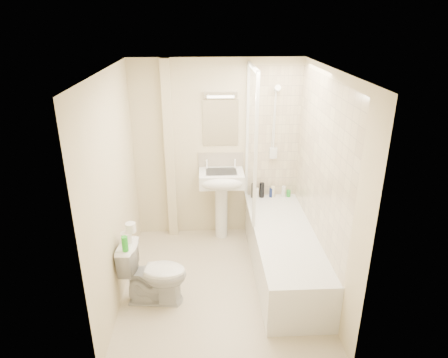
{
  "coord_description": "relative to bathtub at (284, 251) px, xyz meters",
  "views": [
    {
      "loc": [
        -0.16,
        -3.79,
        2.88
      ],
      "look_at": [
        0.04,
        0.2,
        1.23
      ],
      "focal_mm": 32.0,
      "sensor_mm": 36.0,
      "label": 1
    }
  ],
  "objects": [
    {
      "name": "wall_back",
      "position": [
        -0.75,
        1.05,
        0.91
      ],
      "size": [
        2.2,
        0.02,
        2.4
      ],
      "primitive_type": "cube",
      "color": "beige",
      "rests_on": "ground"
    },
    {
      "name": "pipe_boxing",
      "position": [
        -1.37,
        0.99,
        0.91
      ],
      "size": [
        0.12,
        0.12,
        2.4
      ],
      "primitive_type": "cube",
      "color": "beige",
      "rests_on": "ground"
    },
    {
      "name": "strip_light",
      "position": [
        -0.7,
        1.02,
        1.66
      ],
      "size": [
        0.42,
        0.07,
        0.07
      ],
      "primitive_type": "cube",
      "color": "silver",
      "rests_on": "wall_back"
    },
    {
      "name": "bottle_white_a",
      "position": [
        -0.21,
        0.96,
        0.33
      ],
      "size": [
        0.06,
        0.06,
        0.13
      ],
      "primitive_type": "cylinder",
      "color": "white",
      "rests_on": "bathtub"
    },
    {
      "name": "tile_right",
      "position": [
        0.34,
        0.0,
        1.14
      ],
      "size": [
        0.01,
        2.1,
        1.75
      ],
      "primitive_type": "cube",
      "color": "beige",
      "rests_on": "wall_right"
    },
    {
      "name": "wall_left",
      "position": [
        -1.85,
        -0.2,
        0.91
      ],
      "size": [
        0.02,
        2.5,
        2.4
      ],
      "primitive_type": "cube",
      "color": "beige",
      "rests_on": "ground"
    },
    {
      "name": "tile_back",
      "position": [
        0.0,
        1.04,
        1.14
      ],
      "size": [
        0.7,
        0.01,
        1.75
      ],
      "primitive_type": "cube",
      "color": "beige",
      "rests_on": "wall_back"
    },
    {
      "name": "floor",
      "position": [
        -0.75,
        -0.2,
        -0.29
      ],
      "size": [
        2.5,
        2.5,
        0.0
      ],
      "primitive_type": "plane",
      "color": "beige",
      "rests_on": "ground"
    },
    {
      "name": "mirror",
      "position": [
        -0.7,
        1.04,
        1.29
      ],
      "size": [
        0.46,
        0.01,
        0.6
      ],
      "primitive_type": "cube",
      "color": "white",
      "rests_on": "wall_back"
    },
    {
      "name": "wall_right",
      "position": [
        0.35,
        -0.2,
        0.91
      ],
      "size": [
        0.02,
        2.5,
        2.4
      ],
      "primitive_type": "cube",
      "color": "beige",
      "rests_on": "ground"
    },
    {
      "name": "bottle_green",
      "position": [
        0.23,
        0.96,
        0.31
      ],
      "size": [
        0.06,
        0.06,
        0.09
      ],
      "primitive_type": "cylinder",
      "color": "green",
      "rests_on": "bathtub"
    },
    {
      "name": "green_bottle",
      "position": [
        -1.72,
        -0.54,
        0.49
      ],
      "size": [
        0.06,
        0.06,
        0.16
      ],
      "primitive_type": "cylinder",
      "color": "green",
      "rests_on": "toilet"
    },
    {
      "name": "pedestal_sink",
      "position": [
        -0.7,
        0.81,
        0.5
      ],
      "size": [
        0.58,
        0.52,
        1.12
      ],
      "color": "white",
      "rests_on": "ground"
    },
    {
      "name": "toilet",
      "position": [
        -1.47,
        -0.44,
        0.06
      ],
      "size": [
        0.53,
        0.76,
        0.7
      ],
      "primitive_type": "imported",
      "rotation": [
        0.0,
        0.0,
        1.47
      ],
      "color": "white",
      "rests_on": "ground"
    },
    {
      "name": "shower_screen",
      "position": [
        -0.35,
        0.6,
        1.16
      ],
      "size": [
        0.04,
        0.92,
        1.8
      ],
      "color": "white",
      "rests_on": "bathtub"
    },
    {
      "name": "ceiling",
      "position": [
        -0.75,
        -0.2,
        2.11
      ],
      "size": [
        2.2,
        2.5,
        0.02
      ],
      "primitive_type": "cube",
      "color": "white",
      "rests_on": "wall_back"
    },
    {
      "name": "bottle_blue",
      "position": [
        -0.01,
        0.96,
        0.33
      ],
      "size": [
        0.06,
        0.06,
        0.13
      ],
      "primitive_type": "cylinder",
      "color": "navy",
      "rests_on": "bathtub"
    },
    {
      "name": "bottle_black_b",
      "position": [
        -0.14,
        0.96,
        0.36
      ],
      "size": [
        0.07,
        0.07,
        0.21
      ],
      "primitive_type": "cylinder",
      "color": "black",
      "rests_on": "bathtub"
    },
    {
      "name": "bottle_black_a",
      "position": [
        -0.25,
        0.96,
        0.36
      ],
      "size": [
        0.07,
        0.07,
        0.2
      ],
      "primitive_type": "cylinder",
      "color": "black",
      "rests_on": "bathtub"
    },
    {
      "name": "toilet_roll_upper",
      "position": [
        -1.69,
        -0.36,
        0.57
      ],
      "size": [
        0.11,
        0.11,
        0.1
      ],
      "primitive_type": "cylinder",
      "color": "white",
      "rests_on": "toilet_roll_lower"
    },
    {
      "name": "bottle_cream",
      "position": [
        0.01,
        0.96,
        0.34
      ],
      "size": [
        0.06,
        0.06,
        0.16
      ],
      "primitive_type": "cylinder",
      "color": "beige",
      "rests_on": "bathtub"
    },
    {
      "name": "toilet_roll_lower",
      "position": [
        -1.73,
        -0.38,
        0.46
      ],
      "size": [
        0.11,
        0.11,
        0.11
      ],
      "primitive_type": "cylinder",
      "color": "white",
      "rests_on": "toilet"
    },
    {
      "name": "bathtub",
      "position": [
        0.0,
        0.0,
        0.0
      ],
      "size": [
        0.7,
        2.1,
        0.55
      ],
      "color": "white",
      "rests_on": "ground"
    },
    {
      "name": "bottle_white_b",
      "position": [
        0.16,
        0.96,
        0.34
      ],
      "size": [
        0.06,
        0.06,
        0.15
      ],
      "primitive_type": "cylinder",
      "color": "silver",
      "rests_on": "bathtub"
    },
    {
      "name": "shower_fixture",
      "position": [
        -0.0,
        0.99,
        1.26
      ],
      "size": [
        0.1,
        0.16,
        0.99
      ],
      "color": "white",
      "rests_on": "wall_back"
    },
    {
      "name": "splashback",
      "position": [
        -0.7,
        1.04,
        0.74
      ],
      "size": [
        0.6,
        0.02,
        0.3
      ],
      "primitive_type": "cube",
      "color": "beige",
      "rests_on": "wall_back"
    }
  ]
}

